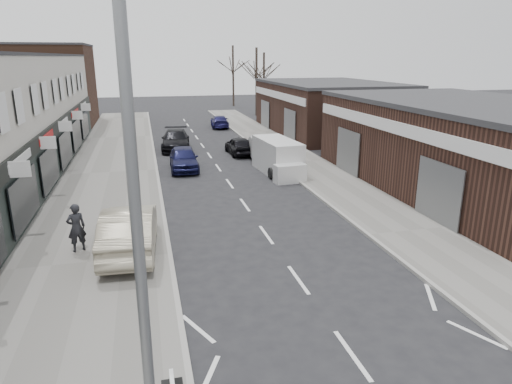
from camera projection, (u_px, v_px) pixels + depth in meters
pavement_left at (110, 173)px, 28.08m from camera, size 5.50×64.00×0.12m
pavement_right at (302, 162)px, 30.95m from camera, size 3.50×64.00×0.12m
brick_block_far at (51, 87)px, 46.82m from camera, size 8.00×10.00×8.00m
right_unit_near at (472, 148)px, 24.43m from camera, size 10.00×18.00×4.50m
right_unit_far at (328, 108)px, 43.04m from camera, size 10.00×16.00×4.50m
tree_far_a at (256, 116)px, 55.91m from camera, size 3.60×3.60×8.00m
tree_far_b at (264, 110)px, 62.07m from camera, size 3.60×3.60×7.50m
tree_far_c at (234, 106)px, 66.97m from camera, size 3.60×3.60×8.50m
street_lamp at (151, 237)px, 6.07m from camera, size 2.23×0.22×8.00m
warning_sign at (131, 178)px, 18.53m from camera, size 0.12×0.80×2.70m
white_van at (278, 157)px, 28.13m from camera, size 2.20×5.38×2.04m
sedan_on_pavement at (130, 229)px, 16.43m from camera, size 2.07×5.19×1.68m
pedestrian at (76, 228)px, 16.40m from camera, size 0.77×0.64×1.80m
parked_car_left_a at (184, 158)px, 28.92m from camera, size 1.89×4.38×1.47m
parked_car_left_b at (176, 140)px, 35.26m from camera, size 2.57×5.33×1.50m
parked_car_right_a at (262, 147)px, 32.22m from camera, size 2.21×5.13×1.64m
parked_car_right_b at (239, 145)px, 33.56m from camera, size 1.70×3.95×1.33m
parked_car_right_c at (220, 122)px, 46.39m from camera, size 2.10×4.33×1.22m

